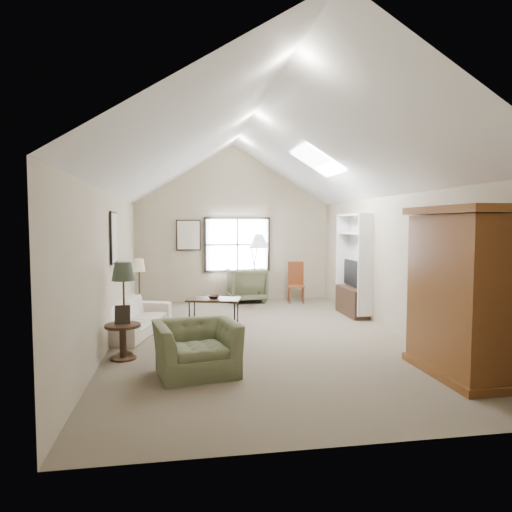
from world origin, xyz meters
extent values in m
cube|color=#716551|center=(0.00, 0.00, 0.00)|extent=(5.00, 8.00, 0.01)
cube|color=tan|center=(0.00, 4.00, 1.25)|extent=(5.00, 0.01, 2.50)
cube|color=tan|center=(0.00, -4.00, 1.25)|extent=(5.00, 0.01, 2.50)
cube|color=tan|center=(-2.50, 0.00, 1.25)|extent=(0.01, 8.00, 2.50)
cube|color=tan|center=(2.50, 0.00, 1.25)|extent=(0.01, 8.00, 2.50)
cube|color=black|center=(0.10, 3.96, 1.45)|extent=(1.72, 0.08, 1.42)
cube|color=black|center=(-2.47, 0.30, 1.75)|extent=(0.68, 0.04, 0.88)
cube|color=black|center=(-1.15, 3.97, 1.70)|extent=(0.62, 0.04, 0.78)
cube|color=brown|center=(2.18, -2.40, 1.10)|extent=(0.60, 1.50, 2.20)
cube|color=white|center=(2.34, 1.60, 1.15)|extent=(0.32, 1.30, 2.10)
cube|color=#382316|center=(2.32, 1.60, 0.30)|extent=(0.34, 1.18, 0.60)
cube|color=black|center=(2.32, 1.60, 0.92)|extent=(0.05, 0.90, 0.55)
imported|color=beige|center=(-2.20, 0.65, 0.30)|extent=(1.32, 2.20, 0.60)
imported|color=#5A6245|center=(-1.16, -1.77, 0.34)|extent=(1.21, 1.10, 0.69)
imported|color=#686849|center=(0.29, 3.70, 0.44)|extent=(1.02, 1.04, 0.87)
cube|color=#3C2A18|center=(-0.72, 1.13, 0.26)|extent=(1.14, 0.82, 0.52)
imported|color=#381F17|center=(-0.72, 1.13, 0.55)|extent=(0.30, 0.30, 0.06)
cylinder|color=#331D15|center=(-2.20, -0.95, 0.26)|extent=(0.64, 0.64, 0.52)
cube|color=brown|center=(1.51, 3.31, 0.51)|extent=(0.46, 0.46, 1.03)
camera|label=1|loc=(-1.35, -7.75, 1.98)|focal=32.00mm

